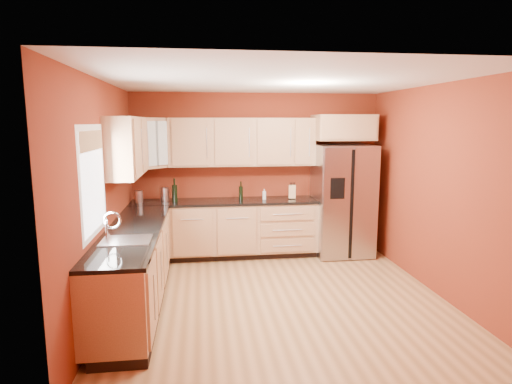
# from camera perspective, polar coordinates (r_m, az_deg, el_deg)

# --- Properties ---
(floor) EXTENTS (4.00, 4.00, 0.00)m
(floor) POSITION_cam_1_polar(r_m,az_deg,el_deg) (5.44, 2.90, -13.81)
(floor) COLOR olive
(floor) RESTS_ON ground
(ceiling) EXTENTS (4.00, 4.00, 0.00)m
(ceiling) POSITION_cam_1_polar(r_m,az_deg,el_deg) (5.03, 3.15, 14.63)
(ceiling) COLOR silver
(ceiling) RESTS_ON wall_back
(wall_back) EXTENTS (4.00, 0.04, 2.60)m
(wall_back) POSITION_cam_1_polar(r_m,az_deg,el_deg) (7.03, 0.07, 2.48)
(wall_back) COLOR maroon
(wall_back) RESTS_ON floor
(wall_front) EXTENTS (4.00, 0.04, 2.60)m
(wall_front) POSITION_cam_1_polar(r_m,az_deg,el_deg) (3.17, 9.60, -6.02)
(wall_front) COLOR maroon
(wall_front) RESTS_ON floor
(wall_left) EXTENTS (0.04, 4.00, 2.60)m
(wall_left) POSITION_cam_1_polar(r_m,az_deg,el_deg) (5.11, -19.64, -0.62)
(wall_left) COLOR maroon
(wall_left) RESTS_ON floor
(wall_right) EXTENTS (0.04, 4.00, 2.60)m
(wall_right) POSITION_cam_1_polar(r_m,az_deg,el_deg) (5.77, 22.94, 0.27)
(wall_right) COLOR maroon
(wall_right) RESTS_ON floor
(base_cabinets_back) EXTENTS (2.90, 0.60, 0.88)m
(base_cabinets_back) POSITION_cam_1_polar(r_m,az_deg,el_deg) (6.84, -4.19, -5.07)
(base_cabinets_back) COLOR #9D6E4C
(base_cabinets_back) RESTS_ON floor
(base_cabinets_left) EXTENTS (0.60, 2.80, 0.88)m
(base_cabinets_left) POSITION_cam_1_polar(r_m,az_deg,el_deg) (5.26, -15.89, -9.83)
(base_cabinets_left) COLOR #9D6E4C
(base_cabinets_left) RESTS_ON floor
(countertop_back) EXTENTS (2.90, 0.62, 0.04)m
(countertop_back) POSITION_cam_1_polar(r_m,az_deg,el_deg) (6.73, -4.23, -1.29)
(countertop_back) COLOR black
(countertop_back) RESTS_ON base_cabinets_back
(countertop_left) EXTENTS (0.62, 2.80, 0.04)m
(countertop_left) POSITION_cam_1_polar(r_m,az_deg,el_deg) (5.13, -16.00, -4.97)
(countertop_left) COLOR black
(countertop_left) RESTS_ON base_cabinets_left
(upper_cabinets_back) EXTENTS (2.30, 0.33, 0.75)m
(upper_cabinets_back) POSITION_cam_1_polar(r_m,az_deg,el_deg) (6.79, -1.85, 6.68)
(upper_cabinets_back) COLOR #9D6E4C
(upper_cabinets_back) RESTS_ON wall_back
(upper_cabinets_left) EXTENTS (0.33, 1.35, 0.75)m
(upper_cabinets_left) POSITION_cam_1_polar(r_m,az_deg,el_deg) (5.73, -16.79, 5.82)
(upper_cabinets_left) COLOR #9D6E4C
(upper_cabinets_left) RESTS_ON wall_left
(corner_upper_cabinet) EXTENTS (0.67, 0.67, 0.75)m
(corner_upper_cabinet) POSITION_cam_1_polar(r_m,az_deg,el_deg) (6.64, -14.07, 6.35)
(corner_upper_cabinet) COLOR #9D6E4C
(corner_upper_cabinet) RESTS_ON wall_back
(over_fridge_cabinet) EXTENTS (0.92, 0.60, 0.40)m
(over_fridge_cabinet) POSITION_cam_1_polar(r_m,az_deg,el_deg) (6.99, 11.56, 8.42)
(over_fridge_cabinet) COLOR #9D6E4C
(over_fridge_cabinet) RESTS_ON wall_back
(refrigerator) EXTENTS (0.90, 0.75, 1.78)m
(refrigerator) POSITION_cam_1_polar(r_m,az_deg,el_deg) (7.03, 11.45, -1.08)
(refrigerator) COLOR silver
(refrigerator) RESTS_ON floor
(window) EXTENTS (0.03, 0.90, 1.00)m
(window) POSITION_cam_1_polar(r_m,az_deg,el_deg) (4.58, -20.86, 1.40)
(window) COLOR white
(window) RESTS_ON wall_left
(sink_faucet) EXTENTS (0.50, 0.42, 0.30)m
(sink_faucet) POSITION_cam_1_polar(r_m,az_deg,el_deg) (4.61, -17.00, -4.43)
(sink_faucet) COLOR silver
(sink_faucet) RESTS_ON countertop_left
(canister_left) EXTENTS (0.12, 0.12, 0.19)m
(canister_left) POSITION_cam_1_polar(r_m,az_deg,el_deg) (6.74, -15.33, -0.61)
(canister_left) COLOR silver
(canister_left) RESTS_ON countertop_back
(canister_right) EXTENTS (0.15, 0.15, 0.21)m
(canister_right) POSITION_cam_1_polar(r_m,az_deg,el_deg) (6.75, -12.03, -0.35)
(canister_right) COLOR silver
(canister_right) RESTS_ON countertop_back
(wine_bottle_a) EXTENTS (0.11, 0.11, 0.36)m
(wine_bottle_a) POSITION_cam_1_polar(r_m,az_deg,el_deg) (6.67, -10.80, 0.23)
(wine_bottle_a) COLOR black
(wine_bottle_a) RESTS_ON countertop_back
(wine_bottle_b) EXTENTS (0.08, 0.08, 0.29)m
(wine_bottle_b) POSITION_cam_1_polar(r_m,az_deg,el_deg) (6.78, -2.03, 0.21)
(wine_bottle_b) COLOR black
(wine_bottle_b) RESTS_ON countertop_back
(knife_block) EXTENTS (0.13, 0.12, 0.22)m
(knife_block) POSITION_cam_1_polar(r_m,az_deg,el_deg) (6.89, 4.86, 0.02)
(knife_block) COLOR tan
(knife_block) RESTS_ON countertop_back
(soap_dispenser) EXTENTS (0.07, 0.07, 0.17)m
(soap_dispenser) POSITION_cam_1_polar(r_m,az_deg,el_deg) (6.78, 1.11, -0.31)
(soap_dispenser) COLOR white
(soap_dispenser) RESTS_ON countertop_back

